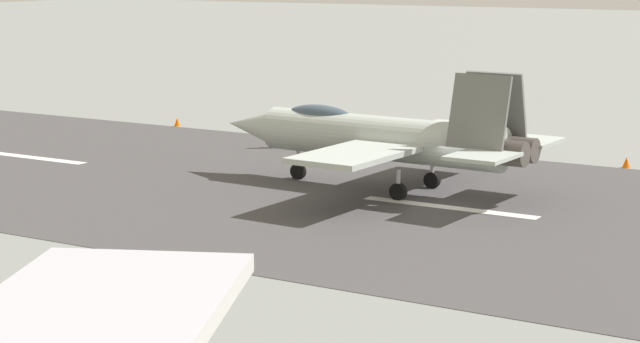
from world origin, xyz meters
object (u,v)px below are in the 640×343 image
(fighter_jet, at_px, (380,136))
(crew_person, at_px, (274,133))
(marker_cone_near, at_px, (627,162))
(marker_cone_far, at_px, (177,122))
(marker_cone_mid, at_px, (413,143))

(fighter_jet, height_order, crew_person, fighter_jet)
(marker_cone_near, bearing_deg, marker_cone_far, 0.00)
(marker_cone_far, bearing_deg, marker_cone_near, 180.00)
(marker_cone_mid, bearing_deg, fighter_jet, 108.63)
(fighter_jet, distance_m, marker_cone_mid, 12.18)
(fighter_jet, distance_m, marker_cone_far, 23.55)
(fighter_jet, height_order, marker_cone_near, fighter_jet)
(marker_cone_mid, bearing_deg, marker_cone_near, 180.00)
(marker_cone_mid, bearing_deg, marker_cone_far, 0.00)
(crew_person, height_order, marker_cone_near, crew_person)
(fighter_jet, relative_size, crew_person, 9.52)
(fighter_jet, xyz_separation_m, crew_person, (10.58, -7.33, -1.62))
(fighter_jet, height_order, marker_cone_mid, fighter_jet)
(marker_cone_mid, distance_m, marker_cone_far, 16.70)
(marker_cone_near, height_order, marker_cone_far, same)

